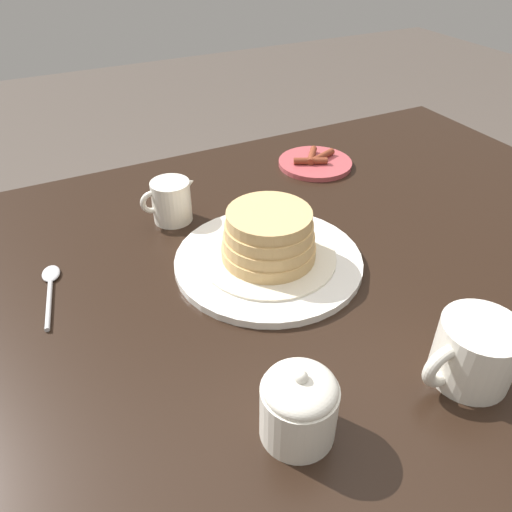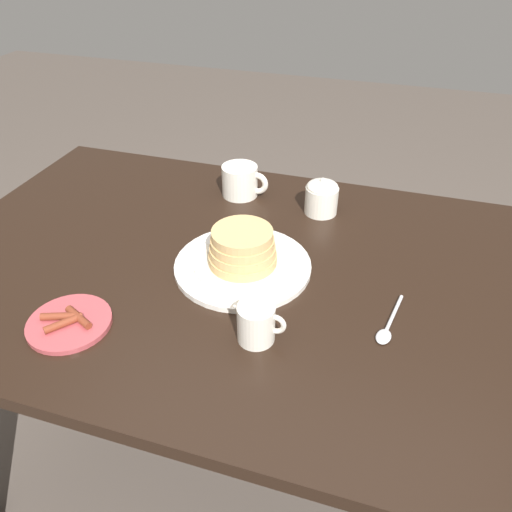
{
  "view_description": "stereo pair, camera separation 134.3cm",
  "coord_description": "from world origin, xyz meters",
  "px_view_note": "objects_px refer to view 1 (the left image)",
  "views": [
    {
      "loc": [
        0.32,
        0.53,
        1.23
      ],
      "look_at": [
        0.05,
        0.0,
        0.8
      ],
      "focal_mm": 35.0,
      "sensor_mm": 36.0,
      "label": 1
    },
    {
      "loc": [
        0.3,
        -0.8,
        1.4
      ],
      "look_at": [
        0.05,
        0.0,
        0.8
      ],
      "focal_mm": 35.0,
      "sensor_mm": 36.0,
      "label": 2
    }
  ],
  "objects_px": {
    "spoon": "(50,284)",
    "coffee_mug": "(473,352)",
    "pancake_plate": "(269,247)",
    "side_plate_bacon": "(315,162)",
    "sugar_bowl": "(299,405)",
    "creamer_pitcher": "(172,200)"
  },
  "relations": [
    {
      "from": "side_plate_bacon",
      "to": "spoon",
      "type": "height_order",
      "value": "side_plate_bacon"
    },
    {
      "from": "coffee_mug",
      "to": "sugar_bowl",
      "type": "distance_m",
      "value": 0.22
    },
    {
      "from": "pancake_plate",
      "to": "sugar_bowl",
      "type": "relative_size",
      "value": 3.06
    },
    {
      "from": "sugar_bowl",
      "to": "spoon",
      "type": "bearing_deg",
      "value": -61.94
    },
    {
      "from": "pancake_plate",
      "to": "coffee_mug",
      "type": "height_order",
      "value": "pancake_plate"
    },
    {
      "from": "pancake_plate",
      "to": "creamer_pitcher",
      "type": "bearing_deg",
      "value": -65.14
    },
    {
      "from": "coffee_mug",
      "to": "creamer_pitcher",
      "type": "distance_m",
      "value": 0.53
    },
    {
      "from": "pancake_plate",
      "to": "spoon",
      "type": "height_order",
      "value": "pancake_plate"
    },
    {
      "from": "sugar_bowl",
      "to": "spoon",
      "type": "xyz_separation_m",
      "value": [
        0.2,
        -0.37,
        -0.04
      ]
    },
    {
      "from": "spoon",
      "to": "coffee_mug",
      "type": "bearing_deg",
      "value": 136.25
    },
    {
      "from": "coffee_mug",
      "to": "spoon",
      "type": "xyz_separation_m",
      "value": [
        0.41,
        -0.4,
        -0.04
      ]
    },
    {
      "from": "creamer_pitcher",
      "to": "side_plate_bacon",
      "type": "bearing_deg",
      "value": -168.28
    },
    {
      "from": "coffee_mug",
      "to": "sugar_bowl",
      "type": "xyz_separation_m",
      "value": [
        0.22,
        -0.03,
        0.0
      ]
    },
    {
      "from": "side_plate_bacon",
      "to": "creamer_pitcher",
      "type": "height_order",
      "value": "creamer_pitcher"
    },
    {
      "from": "pancake_plate",
      "to": "coffee_mug",
      "type": "distance_m",
      "value": 0.32
    },
    {
      "from": "coffee_mug",
      "to": "creamer_pitcher",
      "type": "relative_size",
      "value": 1.22
    },
    {
      "from": "side_plate_bacon",
      "to": "coffee_mug",
      "type": "relative_size",
      "value": 1.25
    },
    {
      "from": "pancake_plate",
      "to": "sugar_bowl",
      "type": "xyz_separation_m",
      "value": [
        0.11,
        0.27,
        0.01
      ]
    },
    {
      "from": "pancake_plate",
      "to": "side_plate_bacon",
      "type": "bearing_deg",
      "value": -133.8
    },
    {
      "from": "pancake_plate",
      "to": "side_plate_bacon",
      "type": "distance_m",
      "value": 0.36
    },
    {
      "from": "pancake_plate",
      "to": "coffee_mug",
      "type": "bearing_deg",
      "value": 109.25
    },
    {
      "from": "sugar_bowl",
      "to": "side_plate_bacon",
      "type": "bearing_deg",
      "value": -123.96
    }
  ]
}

